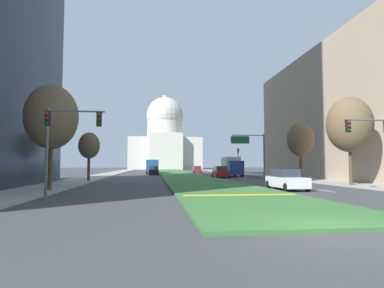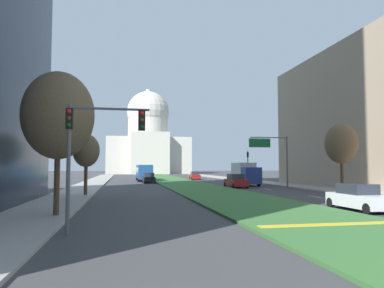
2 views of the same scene
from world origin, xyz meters
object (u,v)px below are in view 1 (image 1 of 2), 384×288
object	(u,v)px
street_tree_right_near	(349,125)
box_truck_delivery	(232,166)
traffic_light_near_left	(63,132)
street_tree_left_mid	(89,146)
sedan_distant	(153,171)
street_tree_right_mid	(300,140)
capitol_building	(165,140)
city_bus	(152,165)
traffic_light_near_right	(376,138)
traffic_light_far_right	(238,157)
sedan_midblock	(221,172)
street_tree_left_near	(52,117)
sedan_far_horizon	(197,170)
overhead_guide_sign	(252,147)
sedan_lead_stopped	(286,180)

from	to	relation	value
street_tree_right_near	box_truck_delivery	distance (m)	26.30
traffic_light_near_left	street_tree_left_mid	xyz separation A→B (m)	(-1.97, 18.31, 0.27)
sedan_distant	street_tree_right_mid	bearing A→B (deg)	-56.88
capitol_building	city_bus	bearing A→B (deg)	-94.49
street_tree_left_mid	traffic_light_near_right	bearing A→B (deg)	-36.88
capitol_building	traffic_light_far_right	world-z (taller)	capitol_building
traffic_light_near_left	sedan_midblock	size ratio (longest dim) A/B	1.12
sedan_midblock	city_bus	size ratio (longest dim) A/B	0.42
street_tree_left_mid	city_bus	bearing A→B (deg)	78.07
traffic_light_far_right	street_tree_left_near	bearing A→B (deg)	-123.19
traffic_light_near_left	box_truck_delivery	world-z (taller)	traffic_light_near_left
street_tree_right_near	street_tree_left_mid	size ratio (longest dim) A/B	1.43
street_tree_left_near	traffic_light_near_right	bearing A→B (deg)	-8.93
box_truck_delivery	city_bus	world-z (taller)	box_truck_delivery
street_tree_right_mid	sedan_far_horizon	size ratio (longest dim) A/B	1.61
sedan_far_horizon	sedan_distant	bearing A→B (deg)	-127.52
street_tree_left_near	street_tree_right_near	distance (m)	24.88
sedan_midblock	box_truck_delivery	distance (m)	5.23
overhead_guide_sign	street_tree_right_mid	size ratio (longest dim) A/B	0.94
street_tree_left_mid	sedan_distant	bearing A→B (deg)	73.59
capitol_building	city_bus	xyz separation A→B (m)	(-5.18, -65.93, -10.69)
overhead_guide_sign	street_tree_left_near	bearing A→B (deg)	-134.73
overhead_guide_sign	street_tree_left_mid	world-z (taller)	overhead_guide_sign
traffic_light_near_right	city_bus	world-z (taller)	traffic_light_near_right
street_tree_right_mid	city_bus	world-z (taller)	street_tree_right_mid
sedan_lead_stopped	street_tree_right_near	bearing A→B (deg)	20.88
street_tree_right_near	street_tree_left_mid	world-z (taller)	street_tree_right_near
sedan_far_horizon	traffic_light_near_left	bearing A→B (deg)	-105.50
street_tree_right_mid	sedan_distant	size ratio (longest dim) A/B	1.46
street_tree_left_near	box_truck_delivery	distance (m)	34.94
capitol_building	overhead_guide_sign	distance (m)	91.62
capitol_building	street_tree_left_near	bearing A→B (deg)	-96.28
traffic_light_near_right	box_truck_delivery	bearing A→B (deg)	94.27
traffic_light_near_left	street_tree_left_mid	size ratio (longest dim) A/B	0.93
traffic_light_near_left	sedan_midblock	xyz separation A→B (m)	(15.42, 28.78, -2.98)
traffic_light_near_right	street_tree_left_near	distance (m)	23.05
overhead_guide_sign	street_tree_right_mid	bearing A→B (deg)	-74.93
traffic_light_near_right	street_tree_left_mid	distance (m)	28.23
sedan_far_horizon	capitol_building	bearing A→B (deg)	95.08
box_truck_delivery	sedan_lead_stopped	bearing A→B (deg)	-95.55
overhead_guide_sign	sedan_lead_stopped	size ratio (longest dim) A/B	1.44
traffic_light_far_right	sedan_far_horizon	size ratio (longest dim) A/B	1.21
capitol_building	traffic_light_near_right	bearing A→B (deg)	-84.95
street_tree_right_near	sedan_lead_stopped	bearing A→B (deg)	-159.12
capitol_building	street_tree_right_near	bearing A→B (deg)	-83.63
street_tree_left_mid	sedan_far_horizon	size ratio (longest dim) A/B	1.30
traffic_light_far_right	street_tree_right_near	distance (m)	33.60
street_tree_left_near	capitol_building	bearing A→B (deg)	83.72
traffic_light_near_left	sedan_far_horizon	world-z (taller)	traffic_light_near_left
capitol_building	city_bus	size ratio (longest dim) A/B	2.87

